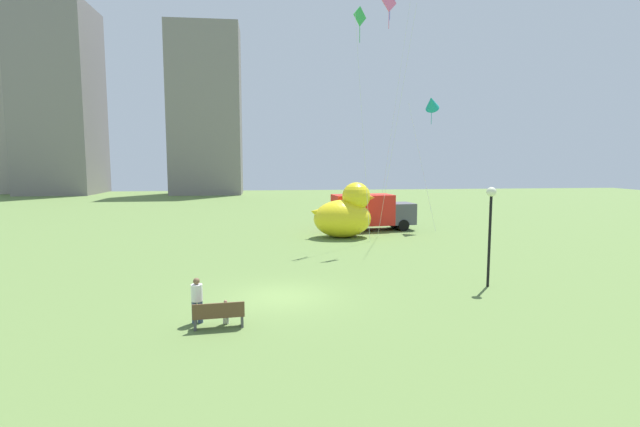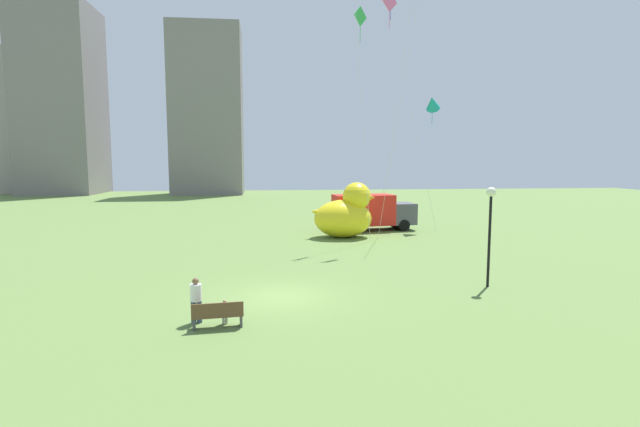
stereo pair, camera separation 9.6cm
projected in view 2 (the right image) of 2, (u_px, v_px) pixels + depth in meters
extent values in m
plane|color=olive|center=(281.00, 297.00, 19.35)|extent=(140.00, 140.00, 0.00)
cube|color=brown|center=(218.00, 315.00, 15.73)|extent=(1.72, 0.61, 0.06)
cube|color=brown|center=(218.00, 310.00, 15.52)|extent=(1.68, 0.23, 0.45)
cube|color=#47474C|center=(194.00, 324.00, 15.60)|extent=(0.12, 0.38, 0.39)
cube|color=#47474C|center=(241.00, 320.00, 15.92)|extent=(0.12, 0.38, 0.39)
cylinder|color=#38476B|center=(194.00, 312.00, 16.20)|extent=(0.18, 0.18, 0.77)
cylinder|color=#38476B|center=(199.00, 312.00, 16.22)|extent=(0.18, 0.18, 0.77)
cylinder|color=white|center=(196.00, 293.00, 16.13)|extent=(0.39, 0.39, 0.58)
sphere|color=brown|center=(196.00, 281.00, 16.09)|extent=(0.23, 0.23, 0.23)
cylinder|color=silver|center=(223.00, 318.00, 16.12)|extent=(0.09, 0.09, 0.41)
cylinder|color=silver|center=(226.00, 318.00, 16.13)|extent=(0.09, 0.09, 0.41)
cylinder|color=#D85999|center=(225.00, 308.00, 16.09)|extent=(0.20, 0.20, 0.31)
sphere|color=#A87C5B|center=(225.00, 302.00, 16.06)|extent=(0.12, 0.12, 0.12)
ellipsoid|color=yellow|center=(343.00, 219.00, 34.18)|extent=(4.17, 3.09, 2.72)
sphere|color=yellow|center=(357.00, 196.00, 34.11)|extent=(2.03, 2.03, 2.03)
cone|color=orange|center=(369.00, 198.00, 34.22)|extent=(0.91, 0.91, 0.91)
cone|color=yellow|center=(318.00, 213.00, 33.92)|extent=(1.25, 1.09, 1.31)
cylinder|color=black|center=(489.00, 242.00, 20.69)|extent=(0.12, 0.12, 4.03)
sphere|color=#EAEACC|center=(491.00, 192.00, 20.44)|extent=(0.42, 0.42, 0.42)
cube|color=red|center=(363.00, 210.00, 37.57)|extent=(4.90, 2.81, 2.40)
cube|color=#4C4C56|center=(401.00, 213.00, 38.33)|extent=(2.06, 2.49, 1.68)
cylinder|color=black|center=(399.00, 224.00, 38.38)|extent=(1.16, 2.49, 0.90)
cylinder|color=black|center=(351.00, 225.00, 37.48)|extent=(1.16, 2.49, 0.90)
cube|color=#9E938C|center=(36.00, 123.00, 81.81)|extent=(10.48, 9.56, 24.05)
cube|color=gray|center=(61.00, 101.00, 78.07)|extent=(11.42, 11.87, 30.56)
cube|color=gray|center=(207.00, 111.00, 77.20)|extent=(11.34, 7.53, 27.09)
cylinder|color=silver|center=(397.00, 126.00, 32.84)|extent=(2.02, 1.84, 15.86)
cube|color=pink|center=(390.00, 2.00, 30.87)|extent=(1.15, 0.65, 1.27)
cylinder|color=pink|center=(389.00, 16.00, 30.97)|extent=(0.04, 0.04, 1.60)
cylinder|color=silver|center=(423.00, 166.00, 37.58)|extent=(1.82, 2.01, 10.15)
cone|color=teal|center=(432.00, 103.00, 38.01)|extent=(1.72, 1.90, 1.56)
cylinder|color=teal|center=(432.00, 114.00, 38.11)|extent=(0.04, 0.04, 1.60)
cylinder|color=silver|center=(395.00, 116.00, 41.57)|extent=(2.14, 1.59, 18.92)
cylinder|color=blue|center=(391.00, 10.00, 39.48)|extent=(0.04, 0.04, 1.60)
cylinder|color=silver|center=(363.00, 131.00, 31.45)|extent=(1.25, 0.32, 15.02)
cube|color=green|center=(360.00, 16.00, 31.20)|extent=(1.03, 0.85, 1.27)
cylinder|color=green|center=(360.00, 30.00, 31.30)|extent=(0.04, 0.04, 1.60)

